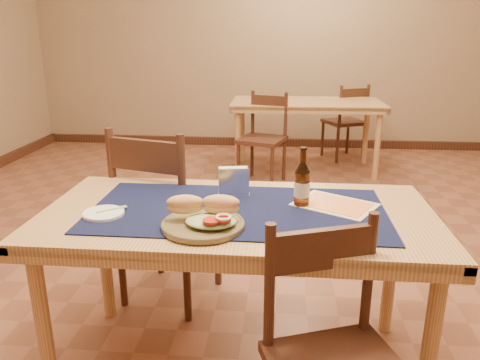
# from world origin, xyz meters

# --- Properties ---
(room) EXTENTS (6.04, 7.04, 2.84)m
(room) POSITION_xyz_m (0.00, 0.00, 1.40)
(room) COLOR brown
(room) RESTS_ON ground
(main_table) EXTENTS (1.60, 0.80, 0.75)m
(main_table) POSITION_xyz_m (0.00, -0.80, 0.67)
(main_table) COLOR tan
(main_table) RESTS_ON ground
(placemat) EXTENTS (1.20, 0.60, 0.01)m
(placemat) POSITION_xyz_m (0.00, -0.80, 0.75)
(placemat) COLOR #10153C
(placemat) RESTS_ON main_table
(baseboard) EXTENTS (6.00, 7.00, 0.10)m
(baseboard) POSITION_xyz_m (0.00, 0.00, 0.05)
(baseboard) COLOR #412217
(baseboard) RESTS_ON ground
(back_table) EXTENTS (1.58, 0.81, 0.75)m
(back_table) POSITION_xyz_m (0.42, 2.39, 0.67)
(back_table) COLOR tan
(back_table) RESTS_ON ground
(chair_main_far) EXTENTS (0.57, 0.57, 1.00)m
(chair_main_far) POSITION_xyz_m (-0.44, -0.29, 0.52)
(chair_main_far) COLOR #412217
(chair_main_far) RESTS_ON ground
(chair_back_near) EXTENTS (0.52, 0.52, 0.89)m
(chair_back_near) POSITION_xyz_m (-0.01, 1.93, 0.46)
(chair_back_near) COLOR #412217
(chair_back_near) RESTS_ON ground
(chair_back_far) EXTENTS (0.54, 0.54, 0.88)m
(chair_back_far) POSITION_xyz_m (0.91, 2.90, 0.46)
(chair_back_far) COLOR #412217
(chair_back_far) RESTS_ON ground
(sandwich_plate) EXTENTS (0.31, 0.31, 0.12)m
(sandwich_plate) POSITION_xyz_m (-0.10, -0.99, 0.79)
(sandwich_plate) COLOR brown
(sandwich_plate) RESTS_ON placemat
(side_plate) EXTENTS (0.16, 0.16, 0.01)m
(side_plate) POSITION_xyz_m (-0.53, -0.91, 0.76)
(side_plate) COLOR white
(side_plate) RESTS_ON placemat
(fork) EXTENTS (0.11, 0.09, 0.00)m
(fork) POSITION_xyz_m (-0.49, -0.87, 0.77)
(fork) COLOR #7CC66C
(fork) RESTS_ON side_plate
(beer_bottle) EXTENTS (0.07, 0.07, 0.25)m
(beer_bottle) POSITION_xyz_m (0.26, -0.73, 0.85)
(beer_bottle) COLOR #4D290D
(beer_bottle) RESTS_ON placemat
(napkin_holder) EXTENTS (0.15, 0.07, 0.13)m
(napkin_holder) POSITION_xyz_m (-0.04, -0.62, 0.81)
(napkin_holder) COLOR white
(napkin_holder) RESTS_ON placemat
(menu_card) EXTENTS (0.39, 0.36, 0.01)m
(menu_card) POSITION_xyz_m (0.40, -0.72, 0.76)
(menu_card) COLOR beige
(menu_card) RESTS_ON placemat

